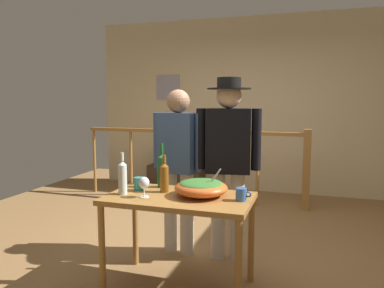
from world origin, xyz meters
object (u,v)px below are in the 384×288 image
Objects in this scene: serving_table at (179,208)px; wine_glass at (144,184)px; flat_screen_tv at (176,151)px; wine_bottle_green at (162,169)px; stair_railing at (226,156)px; person_standing_right at (228,152)px; mug_blue at (241,194)px; wine_bottle_amber at (164,177)px; wine_bottle_clear at (123,177)px; tv_console at (176,177)px; person_standing_left at (178,159)px; salad_bowl at (201,187)px; framed_picture at (168,88)px; mug_teal at (139,184)px.

wine_glass reaches higher than serving_table.
wine_bottle_green reaches higher than flat_screen_tv.
person_standing_right is at bearing -76.59° from stair_railing.
wine_glass is 1.36× the size of mug_blue.
wine_bottle_amber is 0.18m from wine_bottle_green.
wine_bottle_clear is (-0.25, -2.58, 0.19)m from stair_railing.
tv_console is 0.53× the size of person_standing_right.
mug_blue is (1.65, -3.01, 0.14)m from flat_screen_tv.
person_standing_left reaches higher than tv_console.
serving_table is 2.98× the size of wine_bottle_green.
tv_console is 3.30m from wine_bottle_clear.
wine_bottle_clear is at bearing -173.84° from mug_blue.
wine_bottle_green is at bearing 57.30° from wine_bottle_clear.
wine_bottle_amber is at bearing 46.20° from person_standing_right.
serving_table is 0.24m from salad_bowl.
wine_bottle_green is (-0.04, -2.27, 0.21)m from stair_railing.
framed_picture reaches higher than wine_bottle_clear.
mug_blue is at bearing 1.74° from serving_table.
tv_console is at bearing 113.74° from salad_bowl.
mug_teal is (1.04, -3.28, -0.89)m from framed_picture.
mug_blue is at bearing -5.75° from wine_bottle_amber.
wine_bottle_clear is at bearing -150.25° from wine_bottle_amber.
wine_glass is 0.78m from person_standing_left.
serving_table is 0.71× the size of person_standing_left.
wine_bottle_amber is at bearing 29.75° from wine_bottle_clear.
person_standing_left is at bearing 110.34° from serving_table.
salad_bowl is 0.45m from wine_bottle_green.
stair_railing is 1.92m from person_standing_right.
wine_bottle_amber reaches higher than mug_teal.
wine_bottle_green reaches higher than serving_table.
wine_bottle_amber is at bearing 174.25° from mug_blue.
tv_console is 7.47× the size of mug_teal.
salad_bowl is 0.62m from wine_bottle_clear.
tv_console is 0.45m from flat_screen_tv.
wine_glass is at bearing -71.36° from framed_picture.
mug_teal is at bearing 86.64° from person_standing_left.
person_standing_left is (0.20, 0.74, 0.04)m from wine_bottle_clear.
framed_picture is 3.60m from wine_bottle_amber.
wine_bottle_amber is 0.19× the size of person_standing_left.
mug_blue is 0.72m from person_standing_right.
person_standing_right is (0.69, 0.74, 0.12)m from wine_bottle_clear.
serving_table is 0.34m from wine_glass.
wine_bottle_clear is 2.84× the size of mug_blue.
tv_console is at bearing 118.39° from mug_blue.
flat_screen_tv is 1.49× the size of wine_bottle_green.
framed_picture is 1.24× the size of wine_bottle_clear.
person_standing_right reaches higher than wine_glass.
stair_railing is (1.22, -0.85, -1.00)m from framed_picture.
salad_bowl is (1.57, -3.30, -0.88)m from framed_picture.
flat_screen_tv is at bearing 110.95° from serving_table.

